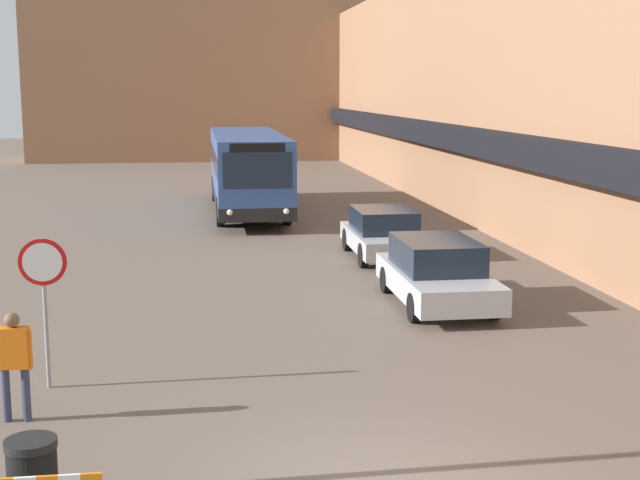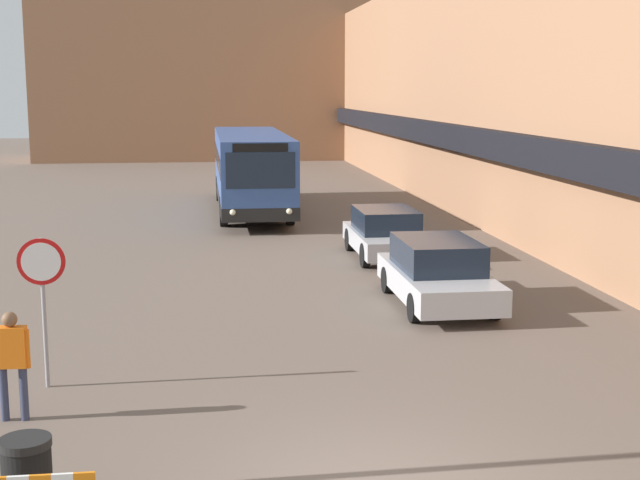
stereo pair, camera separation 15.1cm
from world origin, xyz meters
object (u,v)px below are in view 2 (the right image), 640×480
object	(u,v)px
parked_car_back	(386,233)
city_bus	(251,169)
trash_bin	(27,478)
pedestrian	(12,356)
stop_sign	(42,280)
parked_car_front	(438,273)

from	to	relation	value
parked_car_back	city_bus	bearing A→B (deg)	107.97
city_bus	trash_bin	world-z (taller)	city_bus
pedestrian	trash_bin	world-z (taller)	pedestrian
trash_bin	city_bus	bearing A→B (deg)	81.12
city_bus	trash_bin	distance (m)	25.49
stop_sign	city_bus	bearing A→B (deg)	77.71
parked_car_front	parked_car_back	distance (m)	5.73
parked_car_back	trash_bin	size ratio (longest dim) A/B	4.43
pedestrian	trash_bin	xyz separation A→B (m)	(0.77, -3.15, -0.51)
parked_car_back	trash_bin	distance (m)	16.62
city_bus	parked_car_back	size ratio (longest dim) A/B	2.82
city_bus	trash_bin	size ratio (longest dim) A/B	12.47
city_bus	parked_car_back	bearing A→B (deg)	-72.03
stop_sign	pedestrian	xyz separation A→B (m)	(-0.23, -1.45, -0.81)
parked_car_front	pedestrian	world-z (taller)	pedestrian
parked_car_front	trash_bin	xyz separation A→B (m)	(-7.24, -9.23, -0.26)
parked_car_back	pedestrian	size ratio (longest dim) A/B	2.56
city_bus	parked_car_front	bearing A→B (deg)	-78.27
parked_car_front	stop_sign	size ratio (longest dim) A/B	1.80
stop_sign	trash_bin	distance (m)	4.82
stop_sign	pedestrian	size ratio (longest dim) A/B	1.51
trash_bin	stop_sign	bearing A→B (deg)	96.77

